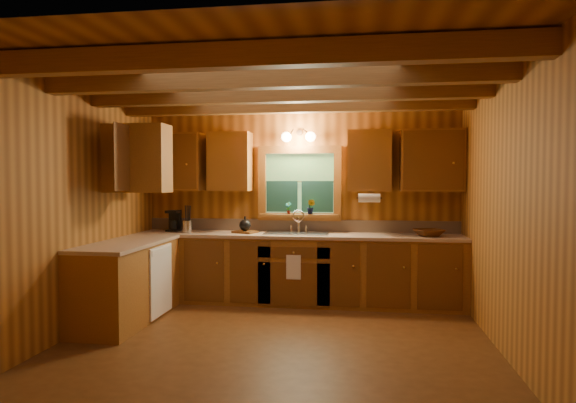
# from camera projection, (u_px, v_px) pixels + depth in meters

# --- Properties ---
(room) EXTENTS (4.20, 4.20, 4.20)m
(room) POSITION_uv_depth(u_px,v_px,m) (276.00, 210.00, 4.82)
(room) COLOR #593415
(room) RESTS_ON ground
(ceiling_beams) EXTENTS (4.20, 2.54, 0.18)m
(ceiling_beams) POSITION_uv_depth(u_px,v_px,m) (276.00, 87.00, 4.77)
(ceiling_beams) COLOR brown
(ceiling_beams) RESTS_ON room
(base_cabinets) EXTENTS (4.20, 2.22, 0.86)m
(base_cabinets) POSITION_uv_depth(u_px,v_px,m) (255.00, 273.00, 6.20)
(base_cabinets) COLOR brown
(base_cabinets) RESTS_ON ground
(countertop) EXTENTS (4.20, 2.24, 0.04)m
(countertop) POSITION_uv_depth(u_px,v_px,m) (256.00, 237.00, 6.18)
(countertop) COLOR tan
(countertop) RESTS_ON base_cabinets
(backsplash) EXTENTS (4.20, 0.02, 0.16)m
(backsplash) POSITION_uv_depth(u_px,v_px,m) (300.00, 225.00, 6.70)
(backsplash) COLOR tan
(backsplash) RESTS_ON room
(dishwasher_panel) EXTENTS (0.02, 0.60, 0.80)m
(dishwasher_panel) POSITION_uv_depth(u_px,v_px,m) (161.00, 280.00, 5.74)
(dishwasher_panel) COLOR white
(dishwasher_panel) RESTS_ON base_cabinets
(upper_cabinets) EXTENTS (4.19, 1.77, 0.78)m
(upper_cabinets) POSITION_uv_depth(u_px,v_px,m) (251.00, 161.00, 6.28)
(upper_cabinets) COLOR brown
(upper_cabinets) RESTS_ON room
(window) EXTENTS (1.12, 0.08, 1.00)m
(window) POSITION_uv_depth(u_px,v_px,m) (300.00, 185.00, 6.65)
(window) COLOR brown
(window) RESTS_ON room
(window_sill) EXTENTS (1.06, 0.14, 0.04)m
(window_sill) POSITION_uv_depth(u_px,v_px,m) (299.00, 216.00, 6.62)
(window_sill) COLOR brown
(window_sill) RESTS_ON room
(wall_sconce) EXTENTS (0.45, 0.21, 0.17)m
(wall_sconce) POSITION_uv_depth(u_px,v_px,m) (298.00, 137.00, 6.51)
(wall_sconce) COLOR black
(wall_sconce) RESTS_ON room
(paper_towel_roll) EXTENTS (0.27, 0.11, 0.11)m
(paper_towel_roll) POSITION_uv_depth(u_px,v_px,m) (369.00, 198.00, 6.19)
(paper_towel_roll) COLOR white
(paper_towel_roll) RESTS_ON upper_cabinets
(dish_towel) EXTENTS (0.18, 0.01, 0.30)m
(dish_towel) POSITION_uv_depth(u_px,v_px,m) (293.00, 267.00, 6.10)
(dish_towel) COLOR white
(dish_towel) RESTS_ON base_cabinets
(sink) EXTENTS (0.82, 0.48, 0.43)m
(sink) POSITION_uv_depth(u_px,v_px,m) (297.00, 237.00, 6.42)
(sink) COLOR silver
(sink) RESTS_ON countertop
(coffee_maker) EXTENTS (0.16, 0.20, 0.29)m
(coffee_maker) POSITION_uv_depth(u_px,v_px,m) (174.00, 221.00, 6.74)
(coffee_maker) COLOR black
(coffee_maker) RESTS_ON countertop
(utensil_crock) EXTENTS (0.13, 0.13, 0.36)m
(utensil_crock) POSITION_uv_depth(u_px,v_px,m) (187.00, 226.00, 6.54)
(utensil_crock) COLOR silver
(utensil_crock) RESTS_ON countertop
(cutting_board) EXTENTS (0.35, 0.30, 0.03)m
(cutting_board) POSITION_uv_depth(u_px,v_px,m) (245.00, 232.00, 6.50)
(cutting_board) COLOR #5F3514
(cutting_board) RESTS_ON countertop
(teakettle) EXTENTS (0.15, 0.15, 0.19)m
(teakettle) POSITION_uv_depth(u_px,v_px,m) (245.00, 225.00, 6.50)
(teakettle) COLOR black
(teakettle) RESTS_ON cutting_board
(wicker_basket) EXTENTS (0.46, 0.46, 0.09)m
(wicker_basket) POSITION_uv_depth(u_px,v_px,m) (429.00, 233.00, 6.10)
(wicker_basket) COLOR #48230C
(wicker_basket) RESTS_ON countertop
(potted_plant_left) EXTENTS (0.10, 0.08, 0.16)m
(potted_plant_left) POSITION_uv_depth(u_px,v_px,m) (288.00, 208.00, 6.63)
(potted_plant_left) COLOR #5F3514
(potted_plant_left) RESTS_ON window_sill
(potted_plant_right) EXTENTS (0.14, 0.13, 0.20)m
(potted_plant_right) POSITION_uv_depth(u_px,v_px,m) (311.00, 207.00, 6.56)
(potted_plant_right) COLOR #5F3514
(potted_plant_right) RESTS_ON window_sill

